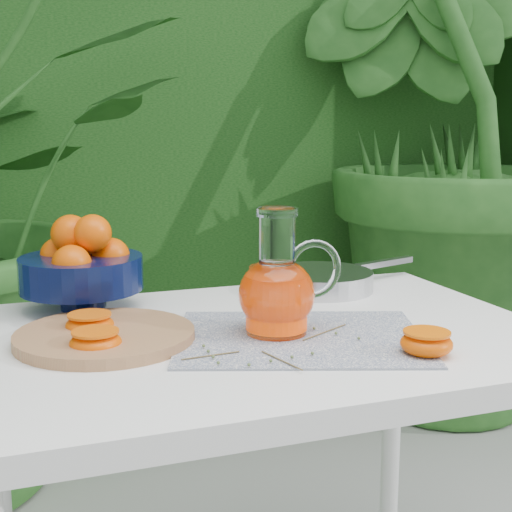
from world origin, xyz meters
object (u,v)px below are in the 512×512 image
object	(u,v)px
cutting_board	(105,336)
juice_pitcher	(278,290)
fruit_bowl	(82,265)
saute_pan	(321,279)
white_table	(260,376)

from	to	relation	value
cutting_board	juice_pitcher	size ratio (longest dim) A/B	1.38
cutting_board	fruit_bowl	size ratio (longest dim) A/B	0.96
fruit_bowl	saute_pan	distance (m)	0.51
white_table	juice_pitcher	bearing A→B (deg)	-51.24
white_table	fruit_bowl	distance (m)	0.41
juice_pitcher	saute_pan	world-z (taller)	juice_pitcher
white_table	fruit_bowl	size ratio (longest dim) A/B	3.25
fruit_bowl	saute_pan	xyz separation A→B (m)	(0.50, -0.02, -0.06)
juice_pitcher	saute_pan	distance (m)	0.35
white_table	fruit_bowl	world-z (taller)	fruit_bowl
white_table	fruit_bowl	bearing A→B (deg)	135.57
cutting_board	saute_pan	distance (m)	0.54
fruit_bowl	saute_pan	bearing A→B (deg)	-1.76
white_table	cutting_board	distance (m)	0.28
saute_pan	white_table	bearing A→B (deg)	-132.82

